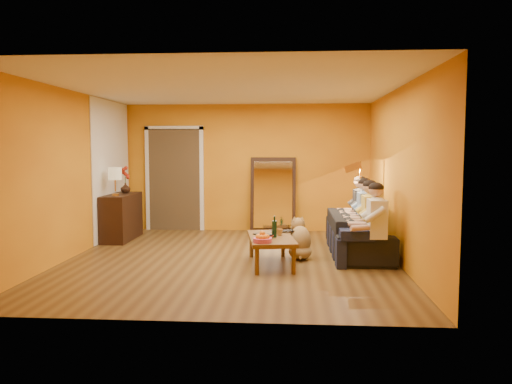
# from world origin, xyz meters

# --- Properties ---
(room_shell) EXTENTS (5.00, 5.50, 2.60)m
(room_shell) POSITION_xyz_m (0.00, 0.37, 1.30)
(room_shell) COLOR brown
(room_shell) RESTS_ON ground
(white_accent) EXTENTS (0.02, 1.90, 2.58)m
(white_accent) POSITION_xyz_m (-2.48, 1.75, 1.30)
(white_accent) COLOR white
(white_accent) RESTS_ON wall_left
(doorway_recess) EXTENTS (1.06, 0.30, 2.10)m
(doorway_recess) POSITION_xyz_m (-1.50, 2.83, 1.05)
(doorway_recess) COLOR #3F2D19
(doorway_recess) RESTS_ON floor
(door_jamb_left) EXTENTS (0.08, 0.06, 2.20)m
(door_jamb_left) POSITION_xyz_m (-2.07, 2.71, 1.05)
(door_jamb_left) COLOR white
(door_jamb_left) RESTS_ON wall_back
(door_jamb_right) EXTENTS (0.08, 0.06, 2.20)m
(door_jamb_right) POSITION_xyz_m (-0.93, 2.71, 1.05)
(door_jamb_right) COLOR white
(door_jamb_right) RESTS_ON wall_back
(door_header) EXTENTS (1.22, 0.06, 0.08)m
(door_header) POSITION_xyz_m (-1.50, 2.71, 2.12)
(door_header) COLOR white
(door_header) RESTS_ON wall_back
(mirror_frame) EXTENTS (0.92, 0.27, 1.51)m
(mirror_frame) POSITION_xyz_m (0.55, 2.63, 0.76)
(mirror_frame) COLOR black
(mirror_frame) RESTS_ON floor
(mirror_glass) EXTENTS (0.78, 0.21, 1.35)m
(mirror_glass) POSITION_xyz_m (0.55, 2.59, 0.76)
(mirror_glass) COLOR white
(mirror_glass) RESTS_ON mirror_frame
(sideboard) EXTENTS (0.44, 1.18, 0.85)m
(sideboard) POSITION_xyz_m (-2.24, 1.55, 0.42)
(sideboard) COLOR black
(sideboard) RESTS_ON floor
(table_lamp) EXTENTS (0.24, 0.24, 0.51)m
(table_lamp) POSITION_xyz_m (-2.24, 1.25, 1.10)
(table_lamp) COLOR beige
(table_lamp) RESTS_ON sideboard
(sofa) EXTENTS (2.22, 0.87, 0.65)m
(sofa) POSITION_xyz_m (2.00, 0.62, 0.32)
(sofa) COLOR black
(sofa) RESTS_ON floor
(coffee_table) EXTENTS (0.79, 1.30, 0.42)m
(coffee_table) POSITION_xyz_m (0.63, -0.31, 0.21)
(coffee_table) COLOR brown
(coffee_table) RESTS_ON floor
(floor_lamp) EXTENTS (0.34, 0.29, 1.44)m
(floor_lamp) POSITION_xyz_m (2.10, 1.18, 0.72)
(floor_lamp) COLOR #C58A39
(floor_lamp) RESTS_ON floor
(dog) EXTENTS (0.48, 0.62, 0.65)m
(dog) POSITION_xyz_m (1.06, 0.16, 0.32)
(dog) COLOR #A6844A
(dog) RESTS_ON floor
(person_far_left) EXTENTS (0.70, 0.44, 1.22)m
(person_far_left) POSITION_xyz_m (2.13, -0.38, 0.61)
(person_far_left) COLOR beige
(person_far_left) RESTS_ON sofa
(person_mid_left) EXTENTS (0.70, 0.44, 1.22)m
(person_mid_left) POSITION_xyz_m (2.13, 0.17, 0.61)
(person_mid_left) COLOR gold
(person_mid_left) RESTS_ON sofa
(person_mid_right) EXTENTS (0.70, 0.44, 1.22)m
(person_mid_right) POSITION_xyz_m (2.13, 0.72, 0.61)
(person_mid_right) COLOR #87A5D0
(person_mid_right) RESTS_ON sofa
(person_far_right) EXTENTS (0.70, 0.44, 1.22)m
(person_far_right) POSITION_xyz_m (2.13, 1.27, 0.61)
(person_far_right) COLOR #323237
(person_far_right) RESTS_ON sofa
(fruit_bowl) EXTENTS (0.26, 0.26, 0.16)m
(fruit_bowl) POSITION_xyz_m (0.53, -0.76, 0.50)
(fruit_bowl) COLOR #D64B7C
(fruit_bowl) RESTS_ON coffee_table
(wine_bottle) EXTENTS (0.07, 0.07, 0.31)m
(wine_bottle) POSITION_xyz_m (0.68, -0.36, 0.58)
(wine_bottle) COLOR black
(wine_bottle) RESTS_ON coffee_table
(tumbler) EXTENTS (0.11, 0.11, 0.10)m
(tumbler) POSITION_xyz_m (0.75, -0.19, 0.47)
(tumbler) COLOR #B27F3F
(tumbler) RESTS_ON coffee_table
(laptop) EXTENTS (0.41, 0.31, 0.03)m
(laptop) POSITION_xyz_m (0.81, 0.04, 0.43)
(laptop) COLOR black
(laptop) RESTS_ON coffee_table
(book_lower) EXTENTS (0.19, 0.24, 0.02)m
(book_lower) POSITION_xyz_m (0.45, -0.51, 0.43)
(book_lower) COLOR black
(book_lower) RESTS_ON coffee_table
(book_mid) EXTENTS (0.25, 0.30, 0.02)m
(book_mid) POSITION_xyz_m (0.46, -0.50, 0.45)
(book_mid) COLOR #A22312
(book_mid) RESTS_ON book_lower
(book_upper) EXTENTS (0.30, 0.30, 0.02)m
(book_upper) POSITION_xyz_m (0.45, -0.52, 0.47)
(book_upper) COLOR black
(book_upper) RESTS_ON book_mid
(vase) EXTENTS (0.18, 0.18, 0.19)m
(vase) POSITION_xyz_m (-2.24, 1.80, 0.95)
(vase) COLOR black
(vase) RESTS_ON sideboard
(flowers) EXTENTS (0.17, 0.17, 0.51)m
(flowers) POSITION_xyz_m (-2.24, 1.80, 1.23)
(flowers) COLOR #A22312
(flowers) RESTS_ON vase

